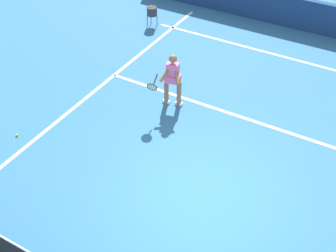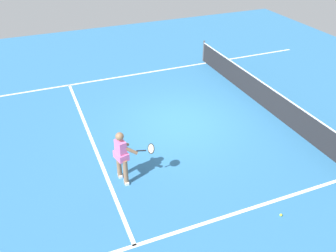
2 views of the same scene
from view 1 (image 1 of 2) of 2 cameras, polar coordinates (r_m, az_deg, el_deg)
ground_plane at (r=9.91m, az=4.15°, el=-8.88°), size 23.87×23.87×0.00m
court_back_wall at (r=16.65m, az=18.48°, el=13.05°), size 13.93×0.24×1.11m
baseline_marking at (r=14.97m, az=15.84°, el=8.18°), size 9.93×0.10×0.01m
service_line_marking at (r=12.03m, az=10.70°, el=0.69°), size 8.93×0.10×0.01m
sideline_right_marking at (r=11.92m, az=-15.37°, el=-0.58°), size 0.10×16.36×0.01m
tennis_player at (r=11.92m, az=0.53°, el=6.08°), size 0.68×1.05×1.55m
tennis_ball_mid at (r=11.95m, az=-18.76°, el=-1.10°), size 0.07×0.07×0.07m
ball_hopper at (r=16.29m, az=-2.07°, el=14.44°), size 0.36×0.36×0.74m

